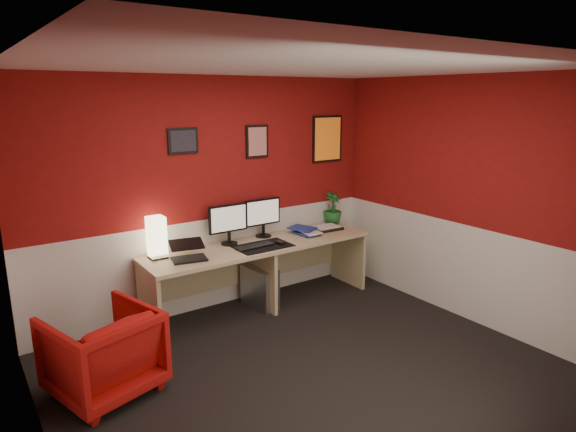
# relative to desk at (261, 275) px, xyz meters

# --- Properties ---
(ground) EXTENTS (4.00, 3.50, 0.01)m
(ground) POSITION_rel_desk_xyz_m (-0.38, -1.41, -0.36)
(ground) COLOR black
(ground) RESTS_ON ground
(ceiling) EXTENTS (4.00, 3.50, 0.01)m
(ceiling) POSITION_rel_desk_xyz_m (-0.38, -1.41, 2.13)
(ceiling) COLOR white
(ceiling) RESTS_ON ground
(wall_back) EXTENTS (4.00, 0.01, 2.50)m
(wall_back) POSITION_rel_desk_xyz_m (-0.38, 0.34, 0.89)
(wall_back) COLOR maroon
(wall_back) RESTS_ON ground
(wall_front) EXTENTS (4.00, 0.01, 2.50)m
(wall_front) POSITION_rel_desk_xyz_m (-0.38, -3.16, 0.89)
(wall_front) COLOR maroon
(wall_front) RESTS_ON ground
(wall_left) EXTENTS (0.01, 3.50, 2.50)m
(wall_left) POSITION_rel_desk_xyz_m (-2.38, -1.41, 0.89)
(wall_left) COLOR maroon
(wall_left) RESTS_ON ground
(wall_right) EXTENTS (0.01, 3.50, 2.50)m
(wall_right) POSITION_rel_desk_xyz_m (1.62, -1.41, 0.89)
(wall_right) COLOR maroon
(wall_right) RESTS_ON ground
(wainscot_back) EXTENTS (4.00, 0.01, 1.00)m
(wainscot_back) POSITION_rel_desk_xyz_m (-0.38, 0.34, 0.14)
(wainscot_back) COLOR silver
(wainscot_back) RESTS_ON ground
(wainscot_left) EXTENTS (0.01, 3.50, 1.00)m
(wainscot_left) POSITION_rel_desk_xyz_m (-2.38, -1.41, 0.14)
(wainscot_left) COLOR silver
(wainscot_left) RESTS_ON ground
(wainscot_right) EXTENTS (0.01, 3.50, 1.00)m
(wainscot_right) POSITION_rel_desk_xyz_m (1.61, -1.41, 0.14)
(wainscot_right) COLOR silver
(wainscot_right) RESTS_ON ground
(desk) EXTENTS (2.60, 0.65, 0.73)m
(desk) POSITION_rel_desk_xyz_m (0.00, 0.00, 0.00)
(desk) COLOR tan
(desk) RESTS_ON ground
(shoji_lamp) EXTENTS (0.16, 0.16, 0.40)m
(shoji_lamp) POSITION_rel_desk_xyz_m (-1.09, 0.18, 0.56)
(shoji_lamp) COLOR #FFE5B2
(shoji_lamp) RESTS_ON desk
(laptop) EXTENTS (0.37, 0.30, 0.22)m
(laptop) POSITION_rel_desk_xyz_m (-0.86, -0.06, 0.47)
(laptop) COLOR black
(laptop) RESTS_ON desk
(monitor_left) EXTENTS (0.45, 0.06, 0.58)m
(monitor_left) POSITION_rel_desk_xyz_m (-0.29, 0.18, 0.66)
(monitor_left) COLOR black
(monitor_left) RESTS_ON desk
(monitor_right) EXTENTS (0.45, 0.06, 0.58)m
(monitor_right) POSITION_rel_desk_xyz_m (0.18, 0.23, 0.66)
(monitor_right) COLOR black
(monitor_right) RESTS_ON desk
(desk_mat) EXTENTS (0.60, 0.38, 0.01)m
(desk_mat) POSITION_rel_desk_xyz_m (-0.03, -0.09, 0.37)
(desk_mat) COLOR black
(desk_mat) RESTS_ON desk
(keyboard) EXTENTS (0.43, 0.16, 0.02)m
(keyboard) POSITION_rel_desk_xyz_m (-0.13, -0.08, 0.38)
(keyboard) COLOR black
(keyboard) RESTS_ON desk_mat
(mouse) EXTENTS (0.06, 0.10, 0.03)m
(mouse) POSITION_rel_desk_xyz_m (0.15, -0.15, 0.39)
(mouse) COLOR black
(mouse) RESTS_ON desk_mat
(book_bottom) EXTENTS (0.23, 0.30, 0.03)m
(book_bottom) POSITION_rel_desk_xyz_m (0.52, 0.01, 0.38)
(book_bottom) COLOR navy
(book_bottom) RESTS_ON desk
(book_middle) EXTENTS (0.23, 0.29, 0.02)m
(book_middle) POSITION_rel_desk_xyz_m (0.54, -0.02, 0.40)
(book_middle) COLOR silver
(book_middle) RESTS_ON book_bottom
(book_top) EXTENTS (0.31, 0.35, 0.03)m
(book_top) POSITION_rel_desk_xyz_m (0.50, 0.02, 0.43)
(book_top) COLOR navy
(book_top) RESTS_ON book_middle
(zen_tray) EXTENTS (0.36, 0.27, 0.03)m
(zen_tray) POSITION_rel_desk_xyz_m (0.95, 0.05, 0.38)
(zen_tray) COLOR black
(zen_tray) RESTS_ON desk
(potted_plant) EXTENTS (0.26, 0.26, 0.40)m
(potted_plant) POSITION_rel_desk_xyz_m (1.19, 0.22, 0.57)
(potted_plant) COLOR #19591E
(potted_plant) RESTS_ON desk
(pc_tower) EXTENTS (0.26, 0.47, 0.45)m
(pc_tower) POSITION_rel_desk_xyz_m (-0.01, 0.02, -0.14)
(pc_tower) COLOR #99999E
(pc_tower) RESTS_ON ground
(armchair) EXTENTS (0.91, 0.93, 0.69)m
(armchair) POSITION_rel_desk_xyz_m (-1.88, -0.68, -0.02)
(armchair) COLOR #B51B16
(armchair) RESTS_ON ground
(art_left) EXTENTS (0.32, 0.02, 0.26)m
(art_left) POSITION_rel_desk_xyz_m (-0.70, 0.33, 1.49)
(art_left) COLOR black
(art_left) RESTS_ON wall_back
(art_center) EXTENTS (0.28, 0.02, 0.36)m
(art_center) POSITION_rel_desk_xyz_m (0.17, 0.33, 1.44)
(art_center) COLOR red
(art_center) RESTS_ON wall_back
(art_right) EXTENTS (0.44, 0.02, 0.56)m
(art_right) POSITION_rel_desk_xyz_m (1.17, 0.33, 1.42)
(art_right) COLOR orange
(art_right) RESTS_ON wall_back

